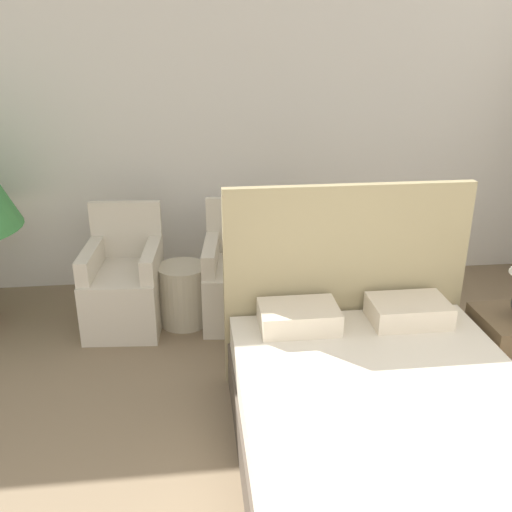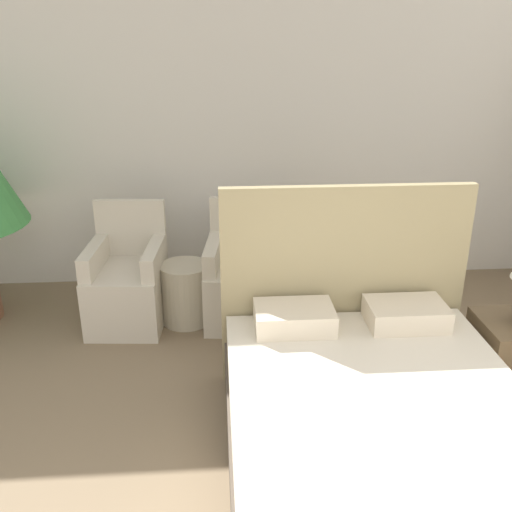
{
  "view_description": "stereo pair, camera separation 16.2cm",
  "coord_description": "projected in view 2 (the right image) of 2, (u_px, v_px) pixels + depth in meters",
  "views": [
    {
      "loc": [
        -0.34,
        -0.77,
        2.21
      ],
      "look_at": [
        0.09,
        2.93,
        0.71
      ],
      "focal_mm": 40.0,
      "sensor_mm": 36.0,
      "label": 1
    },
    {
      "loc": [
        -0.18,
        -0.78,
        2.21
      ],
      "look_at": [
        0.09,
        2.93,
        0.71
      ],
      "focal_mm": 40.0,
      "sensor_mm": 36.0,
      "label": 2
    }
  ],
  "objects": [
    {
      "name": "armchair_near_window_right",
      "position": [
        243.0,
        284.0,
        4.56
      ],
      "size": [
        0.63,
        0.72,
        0.94
      ],
      "rotation": [
        0.0,
        0.0,
        -0.11
      ],
      "color": "beige",
      "rests_on": "ground_plane"
    },
    {
      "name": "side_table",
      "position": [
        186.0,
        293.0,
        4.53
      ],
      "size": [
        0.39,
        0.39,
        0.49
      ],
      "color": "#B7AD93",
      "rests_on": "ground_plane"
    },
    {
      "name": "wall_back",
      "position": [
        235.0,
        122.0,
        4.91
      ],
      "size": [
        10.0,
        0.06,
        2.9
      ],
      "color": "silver",
      "rests_on": "ground_plane"
    },
    {
      "name": "armchair_near_window_left",
      "position": [
        128.0,
        287.0,
        4.5
      ],
      "size": [
        0.61,
        0.71,
        0.94
      ],
      "rotation": [
        0.0,
        0.0,
        -0.08
      ],
      "color": "beige",
      "rests_on": "ground_plane"
    },
    {
      "name": "bed",
      "position": [
        383.0,
        440.0,
        2.86
      ],
      "size": [
        1.58,
        2.25,
        1.33
      ],
      "color": "#4C4238",
      "rests_on": "ground_plane"
    }
  ]
}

